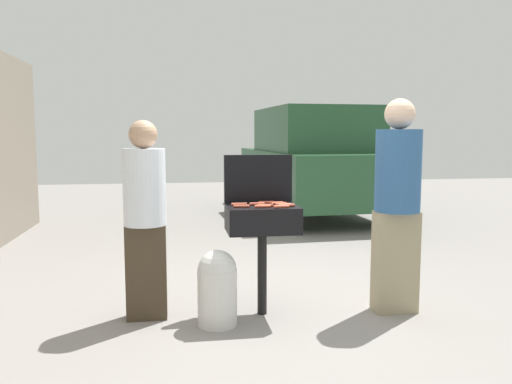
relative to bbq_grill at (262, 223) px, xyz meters
The scene contains 18 objects.
ground_plane 0.82m from the bbq_grill, 37.64° to the left, with size 24.00×24.00×0.00m, color gray.
bbq_grill is the anchor object (origin of this frame).
grill_lid_open 0.42m from the bbq_grill, 90.00° to the left, with size 0.60×0.05×0.42m, color black.
hot_dog_0 0.17m from the bbq_grill, 81.04° to the right, with size 0.03×0.03×0.13m, color #B74C33.
hot_dog_1 0.24m from the bbq_grill, 16.88° to the right, with size 0.03×0.03×0.13m, color #B74C33.
hot_dog_2 0.21m from the bbq_grill, 28.91° to the left, with size 0.03×0.03×0.13m, color #AD4228.
hot_dog_3 0.20m from the bbq_grill, 63.21° to the left, with size 0.03×0.03×0.13m, color #B74C33.
hot_dog_4 0.20m from the bbq_grill, 98.40° to the right, with size 0.03×0.03×0.13m, color #C6593D.
hot_dog_5 0.17m from the bbq_grill, 145.40° to the left, with size 0.03×0.03×0.13m, color #B74C33.
hot_dog_6 0.26m from the bbq_grill, 50.53° to the right, with size 0.03×0.03×0.13m, color #C6593D.
hot_dog_7 0.22m from the bbq_grill, ahead, with size 0.03×0.03×0.13m, color #AD4228.
hot_dog_8 0.26m from the bbq_grill, 154.51° to the right, with size 0.03×0.03×0.13m, color #C6593D.
hot_dog_9 0.26m from the bbq_grill, 25.83° to the right, with size 0.03×0.03×0.13m, color #C6593D.
hot_dog_10 0.25m from the bbq_grill, behind, with size 0.03×0.03×0.13m, color #B74C33.
propane_tank 0.65m from the bbq_grill, 153.35° to the right, with size 0.32×0.32×0.62m.
person_left 0.98m from the bbq_grill, behind, with size 0.35×0.35×1.65m.
person_right 1.17m from the bbq_grill, ahead, with size 0.39×0.39×1.84m.
parked_minivan 5.63m from the bbq_grill, 70.74° to the left, with size 2.23×4.50×2.02m.
Camera 1 is at (-0.87, -4.34, 1.54)m, focal length 36.07 mm.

